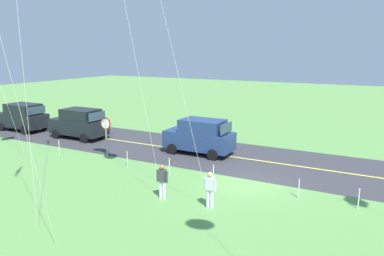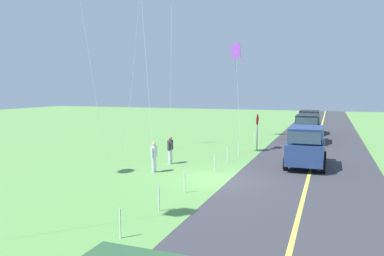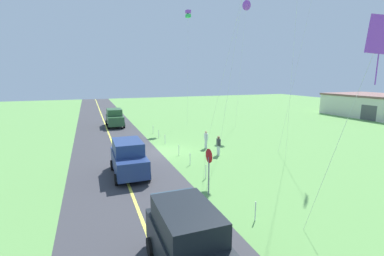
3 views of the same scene
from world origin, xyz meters
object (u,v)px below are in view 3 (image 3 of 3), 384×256
car_parked_west_far (115,118)px  kite_yellow_high (188,14)px  car_suv_foreground (129,158)px  stop_sign (209,163)px  kite_green_far (380,39)px  person_adult_companion (206,139)px  person_adult_near (218,145)px  kite_cyan_top (246,6)px  car_parked_east_near (189,242)px

car_parked_west_far → kite_yellow_high: (1.83, 9.35, 12.77)m
car_suv_foreground → kite_yellow_high: (-16.48, 10.15, 12.77)m
stop_sign → kite_green_far: size_ratio=0.31×
car_suv_foreground → stop_sign: 5.89m
car_suv_foreground → person_adult_companion: size_ratio=2.75×
car_suv_foreground → person_adult_near: 7.67m
car_suv_foreground → kite_cyan_top: size_ratio=0.30×
stop_sign → kite_cyan_top: kite_cyan_top is taller
car_suv_foreground → kite_cyan_top: kite_cyan_top is taller
kite_cyan_top → car_suv_foreground: bearing=-53.2°
car_parked_east_near → kite_cyan_top: 29.29m
kite_green_far → kite_cyan_top: kite_cyan_top is taller
car_parked_west_far → kite_cyan_top: bearing=65.3°
person_adult_companion → car_parked_east_near: bearing=115.2°
car_parked_west_far → kite_green_far: bearing=11.5°
kite_cyan_top → car_parked_west_far: bearing=-114.7°
person_adult_near → kite_cyan_top: kite_cyan_top is taller
car_parked_west_far → car_parked_east_near: bearing=-0.6°
car_suv_foreground → person_adult_companion: car_suv_foreground is taller
kite_yellow_high → kite_green_far: 28.30m
car_parked_west_far → person_adult_near: (16.39, 6.61, -0.29)m
car_parked_east_near → kite_green_far: bearing=81.7°
kite_green_far → person_adult_companion: bearing=177.9°
car_parked_west_far → car_parked_east_near: (28.26, -0.31, 0.00)m
car_parked_east_near → kite_green_far: size_ratio=0.53×
car_suv_foreground → stop_sign: bearing=38.0°
car_parked_west_far → person_adult_near: 17.68m
kite_cyan_top → person_adult_near: bearing=-39.7°
car_parked_west_far → kite_green_far: size_ratio=0.53×
kite_green_far → person_adult_near: bearing=177.0°
car_parked_east_near → person_adult_near: (-11.87, 6.92, -0.29)m
car_suv_foreground → person_adult_near: bearing=104.5°
person_adult_near → person_adult_companion: (-2.30, -0.10, 0.00)m
person_adult_near → kite_yellow_high: kite_yellow_high is taller
person_adult_companion → kite_yellow_high: kite_yellow_high is taller
car_parked_west_far → kite_cyan_top: (6.74, 14.64, 13.08)m
kite_yellow_high → person_adult_near: bearing=-10.6°
car_parked_west_far → person_adult_near: bearing=22.0°
car_parked_west_far → person_adult_companion: bearing=24.8°
car_parked_east_near → kite_green_far: (0.92, 6.26, 6.36)m
car_suv_foreground → kite_green_far: 14.29m
car_suv_foreground → car_parked_east_near: size_ratio=1.00×
car_parked_west_far → stop_sign: 23.10m
car_parked_east_near → person_adult_near: size_ratio=2.75×
car_suv_foreground → car_parked_west_far: 18.33m
stop_sign → person_adult_near: bearing=149.7°
kite_green_far → kite_cyan_top: size_ratio=0.56×
car_suv_foreground → stop_sign: stop_sign is taller
kite_cyan_top → kite_yellow_high: bearing=-132.9°
stop_sign → kite_green_far: kite_green_far is taller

